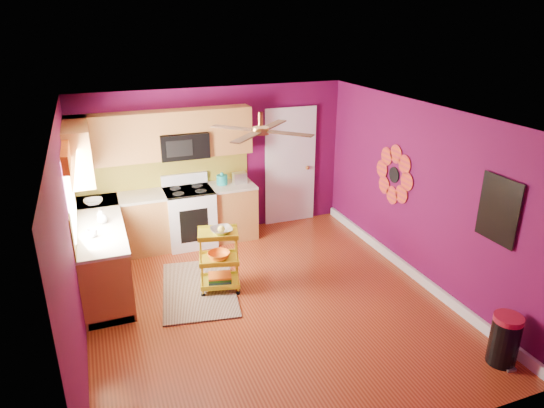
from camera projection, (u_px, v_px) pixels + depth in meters
name	position (u px, v px, depth m)	size (l,w,h in m)	color
ground	(267.00, 304.00, 6.40)	(5.00, 5.00, 0.00)	maroon
room_envelope	(269.00, 187.00, 5.82)	(4.54, 5.04, 2.52)	#570A3D
lower_cabinets	(143.00, 235.00, 7.38)	(2.81, 2.31, 0.94)	#995F29
electric_range	(190.00, 216.00, 7.94)	(0.76, 0.66, 1.13)	white
upper_cabinetry	(139.00, 141.00, 7.23)	(2.80, 2.30, 1.26)	#995F29
left_window	(68.00, 174.00, 5.95)	(0.08, 1.35, 1.08)	white
panel_door	(290.00, 168.00, 8.63)	(0.95, 0.11, 2.15)	white
right_wall_art	(436.00, 189.00, 6.32)	(0.04, 2.74, 1.04)	black
ceiling_fan	(261.00, 130.00, 5.74)	(1.01, 1.01, 0.26)	#BF8C3F
shag_rug	(199.00, 289.00, 6.73)	(0.98, 1.60, 0.02)	black
rolling_cart	(220.00, 258.00, 6.56)	(0.61, 0.50, 0.97)	gold
trash_can	(504.00, 340.00, 5.22)	(0.35, 0.36, 0.59)	black
teal_kettle	(222.00, 180.00, 8.00)	(0.18, 0.18, 0.21)	#128B86
toaster	(240.00, 178.00, 8.06)	(0.22, 0.15, 0.18)	beige
soap_bottle_a	(100.00, 215.00, 6.57)	(0.08, 0.08, 0.17)	#EA3F72
soap_bottle_b	(102.00, 217.00, 6.50)	(0.14, 0.14, 0.18)	white
counter_dish	(93.00, 202.00, 7.19)	(0.28, 0.28, 0.07)	white
counter_cup	(92.00, 233.00, 6.11)	(0.13, 0.13, 0.10)	white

